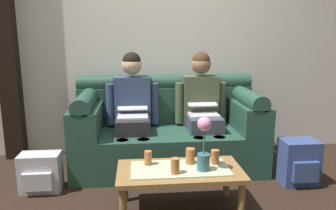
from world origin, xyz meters
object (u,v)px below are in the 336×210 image
coffee_table (180,174)px  backpack_left (41,173)px  person_left (133,107)px  cup_near_right (148,158)px  flower_vase (204,144)px  person_right (202,105)px  cup_near_left (190,156)px  cup_far_center (215,157)px  couch (168,131)px  backpack_right (299,162)px  cup_far_left (175,166)px

coffee_table → backpack_left: 1.30m
person_left → cup_near_right: bearing=-82.0°
coffee_table → flower_vase: bearing=-18.2°
person_right → coffee_table: size_ratio=1.24×
cup_near_left → cup_far_center: cup_near_left is taller
cup_near_right → cup_near_left: bearing=-0.9°
coffee_table → cup_far_center: cup_far_center is taller
couch → backpack_left: couch is taller
person_left → cup_near_right: person_left is taller
couch → backpack_right: 1.34m
couch → coffee_table: 0.98m
couch → flower_vase: (0.18, -1.03, 0.20)m
backpack_left → backpack_right: 2.40m
couch → cup_far_left: bearing=-92.6°
person_right → cup_near_right: person_right is taller
cup_far_left → person_right: bearing=68.7°
person_right → cup_far_center: size_ratio=10.76×
cup_near_left → backpack_left: cup_near_left is taller
cup_near_right → backpack_left: bearing=158.9°
couch → backpack_left: size_ratio=5.46×
couch → cup_near_left: (0.10, -0.89, 0.05)m
couch → person_left: bearing=-179.7°
flower_vase → cup_far_center: 0.23m
cup_far_left → backpack_left: 1.31m
person_right → cup_far_left: (-0.42, -1.07, -0.23)m
person_right → flower_vase: (-0.19, -1.03, -0.08)m
flower_vase → cup_far_left: 0.28m
person_right → coffee_table: person_right is taller
person_right → flower_vase: 1.05m
flower_vase → backpack_left: 1.53m
cup_near_right → backpack_right: bearing=11.5°
person_left → flower_vase: (0.55, -1.03, -0.08)m
cup_far_center → cup_far_left: size_ratio=0.95×
flower_vase → backpack_left: flower_vase is taller
coffee_table → cup_far_center: (0.30, 0.06, 0.11)m
cup_far_center → cup_far_left: bearing=-155.4°
coffee_table → cup_far_left: 0.16m
couch → cup_far_center: 0.97m
coffee_table → flower_vase: size_ratio=2.33×
person_left → couch: bearing=0.3°
coffee_table → cup_near_right: (-0.25, 0.09, 0.11)m
person_right → cup_far_left: 1.18m
cup_far_center → backpack_right: size_ratio=0.27×
cup_far_left → backpack_left: (-1.15, 0.56, -0.25)m
person_right → couch: bearing=179.7°
coffee_table → backpack_left: bearing=159.0°
backpack_left → person_right: bearing=18.1°
person_left → backpack_right: (1.56, -0.59, -0.45)m
person_right → backpack_left: person_right is taller
couch → cup_near_left: size_ratio=15.60×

